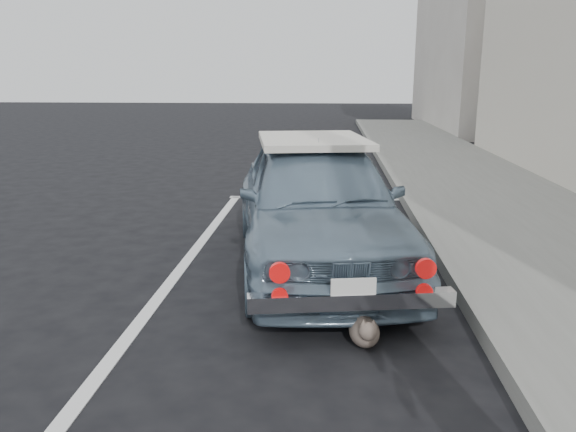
{
  "coord_description": "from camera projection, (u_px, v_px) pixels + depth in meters",
  "views": [
    {
      "loc": [
        0.63,
        -2.6,
        1.97
      ],
      "look_at": [
        0.28,
        2.28,
        0.75
      ],
      "focal_mm": 35.0,
      "sensor_mm": 36.0,
      "label": 1
    }
  ],
  "objects": [
    {
      "name": "cat",
      "position": [
        365.0,
        330.0,
        4.2
      ],
      "size": [
        0.26,
        0.52,
        0.28
      ],
      "rotation": [
        0.0,
        0.0,
        0.11
      ],
      "color": "#756559",
      "rests_on": "ground"
    },
    {
      "name": "building_far",
      "position": [
        484.0,
        20.0,
        20.98
      ],
      "size": [
        3.5,
        10.0,
        8.0
      ],
      "primitive_type": "cube",
      "color": "#B0A79F",
      "rests_on": "ground"
    },
    {
      "name": "pline_side",
      "position": [
        183.0,
        265.0,
        6.0
      ],
      "size": [
        0.12,
        7.0,
        0.01
      ],
      "primitive_type": "cube",
      "color": "silver",
      "rests_on": "ground"
    },
    {
      "name": "retro_coupe",
      "position": [
        317.0,
        201.0,
        5.91
      ],
      "size": [
        2.21,
        4.2,
        1.36
      ],
      "rotation": [
        0.0,
        0.0,
        0.16
      ],
      "color": "slate",
      "rests_on": "ground"
    },
    {
      "name": "pline_front",
      "position": [
        320.0,
        198.0,
        9.29
      ],
      "size": [
        3.0,
        0.12,
        0.01
      ],
      "primitive_type": "cube",
      "color": "silver",
      "rests_on": "ground"
    }
  ]
}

